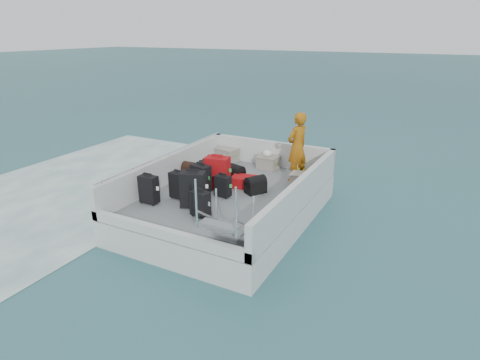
% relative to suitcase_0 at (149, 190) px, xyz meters
% --- Properties ---
extents(ground, '(160.00, 160.00, 0.00)m').
position_rel_suitcase_0_xyz_m(ground, '(1.32, 1.29, -0.94)').
color(ground, '#164350').
rests_on(ground, ground).
extents(wake_foam, '(10.00, 10.00, 0.00)m').
position_rel_suitcase_0_xyz_m(wake_foam, '(-3.48, 1.29, -0.94)').
color(wake_foam, white).
rests_on(wake_foam, ground).
extents(ferry_hull, '(3.60, 5.00, 0.60)m').
position_rel_suitcase_0_xyz_m(ferry_hull, '(1.32, 1.29, -0.64)').
color(ferry_hull, silver).
rests_on(ferry_hull, ground).
extents(deck, '(3.30, 4.70, 0.02)m').
position_rel_suitcase_0_xyz_m(deck, '(1.32, 1.29, -0.33)').
color(deck, slate).
rests_on(deck, ferry_hull).
extents(deck_fittings, '(3.60, 5.00, 0.90)m').
position_rel_suitcase_0_xyz_m(deck_fittings, '(1.66, 0.97, 0.05)').
color(deck_fittings, silver).
rests_on(deck_fittings, deck).
extents(suitcase_0, '(0.41, 0.23, 0.64)m').
position_rel_suitcase_0_xyz_m(suitcase_0, '(0.00, 0.00, 0.00)').
color(suitcase_0, black).
rests_on(suitcase_0, deck).
extents(suitcase_1, '(0.44, 0.28, 0.62)m').
position_rel_suitcase_0_xyz_m(suitcase_1, '(0.42, 0.53, -0.01)').
color(suitcase_1, black).
rests_on(suitcase_1, deck).
extents(suitcase_2, '(0.44, 0.37, 0.56)m').
position_rel_suitcase_0_xyz_m(suitcase_2, '(0.43, 1.70, -0.04)').
color(suitcase_2, black).
rests_on(suitcase_2, deck).
extents(suitcase_3, '(0.60, 0.46, 0.80)m').
position_rel_suitcase_0_xyz_m(suitcase_3, '(0.98, 0.28, 0.08)').
color(suitcase_3, black).
rests_on(suitcase_3, deck).
extents(suitcase_4, '(0.50, 0.36, 0.67)m').
position_rel_suitcase_0_xyz_m(suitcase_4, '(0.65, 1.09, 0.01)').
color(suitcase_4, black).
rests_on(suitcase_4, deck).
extents(suitcase_5, '(0.62, 0.44, 0.78)m').
position_rel_suitcase_0_xyz_m(suitcase_5, '(0.87, 1.49, 0.07)').
color(suitcase_5, '#A20C11').
rests_on(suitcase_5, deck).
extents(suitcase_6, '(0.42, 0.28, 0.55)m').
position_rel_suitcase_0_xyz_m(suitcase_6, '(1.37, -0.04, -0.05)').
color(suitcase_6, black).
rests_on(suitcase_6, deck).
extents(suitcase_7, '(0.38, 0.24, 0.51)m').
position_rel_suitcase_0_xyz_m(suitcase_7, '(1.26, 1.08, -0.07)').
color(suitcase_7, black).
rests_on(suitcase_7, deck).
extents(suitcase_8, '(0.73, 0.54, 0.26)m').
position_rel_suitcase_0_xyz_m(suitcase_8, '(1.43, 1.88, -0.19)').
color(suitcase_8, '#A20C11').
rests_on(suitcase_8, deck).
extents(duffel_0, '(0.59, 0.33, 0.32)m').
position_rel_suitcase_0_xyz_m(duffel_0, '(-0.05, 1.82, -0.16)').
color(duffel_0, black).
rests_on(duffel_0, deck).
extents(duffel_1, '(0.47, 0.40, 0.32)m').
position_rel_suitcase_0_xyz_m(duffel_1, '(1.02, 2.17, -0.16)').
color(duffel_1, black).
rests_on(duffel_1, deck).
extents(duffel_2, '(0.50, 0.56, 0.32)m').
position_rel_suitcase_0_xyz_m(duffel_2, '(1.82, 1.64, -0.16)').
color(duffel_2, black).
rests_on(duffel_2, deck).
extents(crate_0, '(0.68, 0.55, 0.36)m').
position_rel_suitcase_0_xyz_m(crate_0, '(0.01, 3.49, -0.14)').
color(crate_0, gray).
rests_on(crate_0, deck).
extents(crate_1, '(0.66, 0.56, 0.33)m').
position_rel_suitcase_0_xyz_m(crate_1, '(1.31, 3.49, -0.15)').
color(crate_1, gray).
rests_on(crate_1, deck).
extents(crate_2, '(0.54, 0.39, 0.32)m').
position_rel_suitcase_0_xyz_m(crate_2, '(1.33, 3.40, -0.16)').
color(crate_2, gray).
rests_on(crate_2, deck).
extents(crate_3, '(0.56, 0.42, 0.32)m').
position_rel_suitcase_0_xyz_m(crate_3, '(2.66, 2.51, -0.16)').
color(crate_3, gray).
rests_on(crate_3, deck).
extents(yellow_bag, '(0.28, 0.26, 0.22)m').
position_rel_suitcase_0_xyz_m(yellow_bag, '(2.28, 3.43, -0.21)').
color(yellow_bag, gold).
rests_on(yellow_bag, deck).
extents(white_bag, '(0.24, 0.24, 0.18)m').
position_rel_suitcase_0_xyz_m(white_bag, '(1.33, 3.40, 0.09)').
color(white_bag, white).
rests_on(white_bag, crate_2).
extents(passenger, '(0.63, 0.75, 1.74)m').
position_rel_suitcase_0_xyz_m(passenger, '(2.35, 2.92, 0.55)').
color(passenger, orange).
rests_on(passenger, deck).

